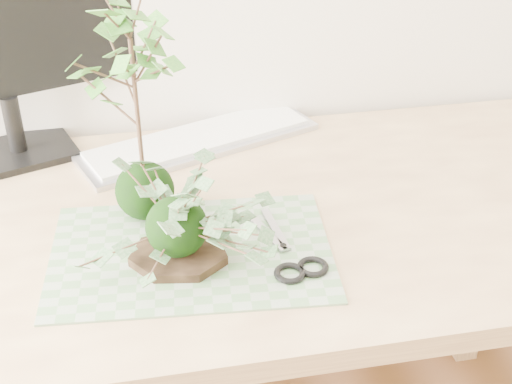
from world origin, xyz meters
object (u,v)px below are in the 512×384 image
(desk, at_px, (201,260))
(keyboard, at_px, (199,140))
(maple_kokedama, at_px, (132,54))
(ivy_kokedama, at_px, (175,202))

(desk, bearing_deg, keyboard, 82.53)
(keyboard, bearing_deg, maple_kokedama, -136.91)
(maple_kokedama, relative_size, keyboard, 0.82)
(ivy_kokedama, bearing_deg, desk, 68.46)
(ivy_kokedama, bearing_deg, keyboard, 78.20)
(maple_kokedama, xyz_separation_m, keyboard, (0.12, 0.24, -0.29))
(maple_kokedama, bearing_deg, desk, -18.23)
(desk, relative_size, ivy_kokedama, 4.48)
(desk, xyz_separation_m, ivy_kokedama, (-0.04, -0.11, 0.20))
(desk, height_order, ivy_kokedama, ivy_kokedama)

